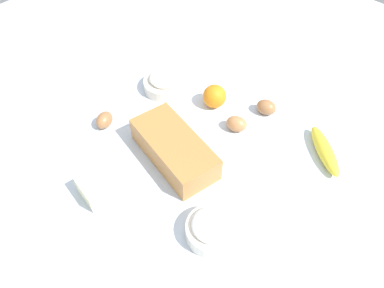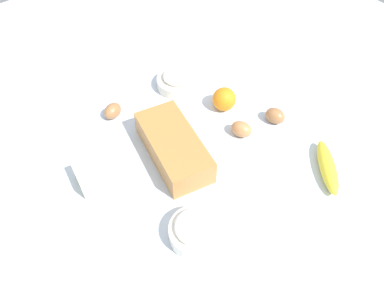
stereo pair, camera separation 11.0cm
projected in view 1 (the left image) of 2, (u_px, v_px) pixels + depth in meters
The scene contains 10 objects.
ground_plane at pixel (192, 155), 1.14m from camera, with size 2.40×2.40×0.02m, color silver.
loaf_pan at pixel (174, 148), 1.09m from camera, with size 0.30×0.19×0.08m.
flour_bowl at pixel (165, 82), 1.29m from camera, with size 0.14×0.14×0.06m.
sugar_bowl at pixel (212, 229), 0.93m from camera, with size 0.13×0.13×0.07m.
banana at pixel (325, 151), 1.11m from camera, with size 0.19×0.04×0.04m, color yellow.
orange_fruit at pixel (215, 96), 1.23m from camera, with size 0.08×0.08×0.08m, color orange.
butter_block at pixel (94, 190), 1.01m from camera, with size 0.09×0.06×0.06m, color #F4EDB2.
egg_near_butter at pixel (237, 124), 1.17m from camera, with size 0.05×0.05×0.07m, color #BA7E4C.
egg_beside_bowl at pixel (266, 107), 1.22m from camera, with size 0.05×0.05×0.06m, color #A36D42.
egg_loose at pixel (104, 120), 1.18m from camera, with size 0.05×0.05×0.06m, color #A16C41.
Camera 1 is at (0.48, -0.53, 0.88)m, focal length 35.56 mm.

